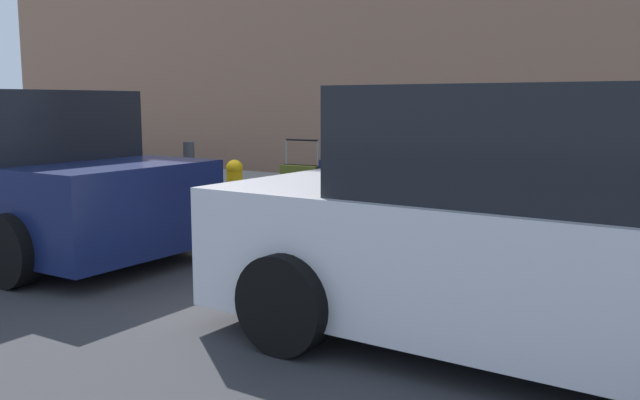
{
  "coord_description": "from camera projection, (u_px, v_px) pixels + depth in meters",
  "views": [
    {
      "loc": [
        -5.97,
        6.12,
        1.57
      ],
      "look_at": [
        -2.06,
        0.01,
        0.52
      ],
      "focal_mm": 38.49,
      "sensor_mm": 36.0,
      "label": 1
    }
  ],
  "objects": [
    {
      "name": "fire_hydrant",
      "position": [
        235.0,
        187.0,
        8.6
      ],
      "size": [
        0.39,
        0.21,
        0.71
      ],
      "color": "#D89E0C",
      "rests_on": "sidewalk_curb"
    },
    {
      "name": "bollard_post",
      "position": [
        190.0,
        178.0,
        8.79
      ],
      "size": [
        0.14,
        0.14,
        0.92
      ],
      "primitive_type": "cylinder",
      "color": "#333338",
      "rests_on": "sidewalk_curb"
    },
    {
      "name": "parking_meter",
      "position": [
        614.0,
        167.0,
        6.4
      ],
      "size": [
        0.12,
        0.09,
        1.27
      ],
      "color": "slate",
      "rests_on": "sidewalk_curb"
    },
    {
      "name": "parked_car_white_0",
      "position": [
        543.0,
        231.0,
        4.25
      ],
      "size": [
        4.26,
        2.16,
        1.66
      ],
      "color": "silver",
      "rests_on": "ground_plane"
    },
    {
      "name": "parked_car_navy_1",
      "position": [
        8.0,
        177.0,
        7.21
      ],
      "size": [
        4.38,
        2.04,
        1.68
      ],
      "color": "#141E4C",
      "rests_on": "ground_plane"
    },
    {
      "name": "suitcase_navy_4",
      "position": [
        337.0,
        193.0,
        7.8
      ],
      "size": [
        0.36,
        0.23,
        1.1
      ],
      "color": "navy",
      "rests_on": "sidewalk_curb"
    },
    {
      "name": "suitcase_maroon_1",
      "position": [
        451.0,
        207.0,
        7.05
      ],
      "size": [
        0.39,
        0.22,
        0.94
      ],
      "color": "maroon",
      "rests_on": "sidewalk_curb"
    },
    {
      "name": "ground_plane",
      "position": [
        181.0,
        229.0,
        8.51
      ],
      "size": [
        40.0,
        40.0,
        0.0
      ],
      "primitive_type": "plane",
      "color": "#333335"
    },
    {
      "name": "suitcase_silver_2",
      "position": [
        408.0,
        206.0,
        7.3
      ],
      "size": [
        0.46,
        0.3,
        0.98
      ],
      "color": "#9EA0A8",
      "rests_on": "sidewalk_curb"
    },
    {
      "name": "suitcase_teal_3",
      "position": [
        368.0,
        203.0,
        7.53
      ],
      "size": [
        0.38,
        0.26,
        0.88
      ],
      "color": "#0F606B",
      "rests_on": "sidewalk_curb"
    },
    {
      "name": "sidewalk_curb",
      "position": [
        295.0,
        199.0,
        10.59
      ],
      "size": [
        18.0,
        5.0,
        0.14
      ],
      "primitive_type": "cube",
      "color": "gray",
      "rests_on": "ground_plane"
    },
    {
      "name": "suitcase_olive_5",
      "position": [
        302.0,
        194.0,
        8.08
      ],
      "size": [
        0.5,
        0.21,
        1.0
      ],
      "color": "#59601E",
      "rests_on": "sidewalk_curb"
    },
    {
      "name": "suitcase_red_0",
      "position": [
        495.0,
        220.0,
        6.81
      ],
      "size": [
        0.44,
        0.24,
        0.82
      ],
      "color": "red",
      "rests_on": "sidewalk_curb"
    }
  ]
}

